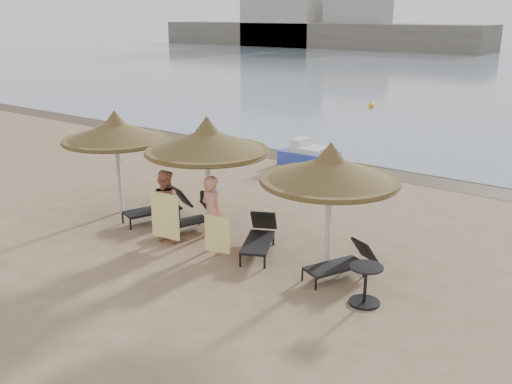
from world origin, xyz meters
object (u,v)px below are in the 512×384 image
palapa_right (330,170)px  person_right (212,209)px  palapa_left (116,132)px  side_table (365,286)px  pedal_boat (308,155)px  lounger_near_left (192,219)px  palapa_center (207,141)px  lounger_far_right (344,262)px  lounger_far_left (161,206)px  lounger_near_right (260,236)px  person_left (165,200)px

palapa_right → person_right: size_ratio=1.34×
palapa_left → side_table: size_ratio=3.72×
pedal_boat → lounger_near_left: bearing=-82.3°
side_table → pedal_boat: (-6.73, 8.67, -0.02)m
palapa_center → palapa_right: (3.60, -0.15, -0.12)m
palapa_right → lounger_far_right: (0.40, 0.07, -2.04)m
lounger_near_left → side_table: side_table is taller
lounger_far_left → pedal_boat: (0.07, 7.67, -0.02)m
person_right → side_table: bearing=-172.7°
lounger_near_left → lounger_near_right: bearing=19.3°
lounger_near_left → palapa_right: bearing=18.1°
palapa_right → lounger_far_right: bearing=9.7°
palapa_right → lounger_far_left: (-5.46, 0.22, -2.00)m
palapa_right → lounger_near_left: 4.68m
palapa_center → lounger_far_right: 4.54m
palapa_left → lounger_near_left: bearing=3.8°
palapa_left → lounger_near_right: palapa_left is taller
lounger_far_left → person_left: person_left is taller
palapa_right → lounger_far_right: size_ratio=1.70×
side_table → lounger_far_right: bearing=137.9°
palapa_right → lounger_far_right: 2.08m
palapa_right → lounger_far_left: bearing=177.7°
lounger_far_left → side_table: bearing=11.7°
lounger_far_left → person_right: person_right is taller
palapa_left → person_right: size_ratio=1.34×
palapa_right → person_left: 4.54m
pedal_boat → side_table: bearing=-53.3°
palapa_left → pedal_boat: size_ratio=1.42×
lounger_far_right → person_right: bearing=-143.0°
lounger_near_right → side_table: lounger_near_right is taller
palapa_center → lounger_far_right: palapa_center is taller
lounger_far_left → side_table: lounger_far_left is taller
lounger_near_right → lounger_far_right: bearing=-28.1°
person_right → palapa_right: bearing=-157.6°
lounger_near_left → person_left: size_ratio=0.78×
person_left → lounger_near_right: bearing=-174.6°
lounger_far_right → person_left: bearing=-146.2°
palapa_center → person_right: 1.80m
lounger_far_right → pedal_boat: 9.74m
palapa_left → person_right: bearing=-8.6°
person_right → lounger_far_right: bearing=-158.1°
lounger_far_right → palapa_left: bearing=-155.1°
person_left → person_right: size_ratio=0.95×
lounger_near_left → side_table: size_ratio=2.06×
side_table → pedal_boat: size_ratio=0.38×
lounger_far_left → lounger_near_left: bearing=16.2°
palapa_left → lounger_far_left: palapa_left is taller
palapa_left → person_right: (4.10, -0.62, -1.26)m
palapa_center → lounger_near_left: bearing=-178.9°
lounger_near_left → person_right: 1.83m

